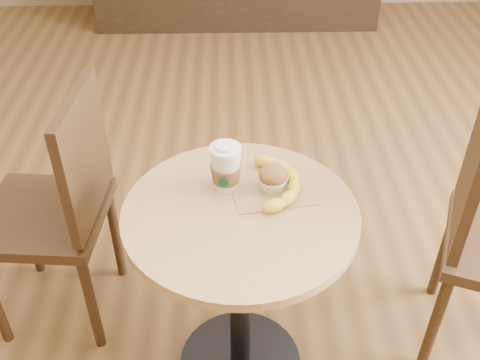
{
  "coord_description": "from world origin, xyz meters",
  "views": [
    {
      "loc": [
        -0.09,
        -1.32,
        1.81
      ],
      "look_at": [
        -0.06,
        -0.07,
        0.83
      ],
      "focal_mm": 42.0,
      "sensor_mm": 36.0,
      "label": 1
    }
  ],
  "objects_px": {
    "chair_left": "(60,205)",
    "banana": "(281,182)",
    "muffin": "(273,178)",
    "cafe_table": "(240,264)",
    "coffee_cup": "(226,169)"
  },
  "relations": [
    {
      "from": "chair_left",
      "to": "banana",
      "type": "distance_m",
      "value": 0.81
    },
    {
      "from": "muffin",
      "to": "banana",
      "type": "bearing_deg",
      "value": 10.63
    },
    {
      "from": "cafe_table",
      "to": "muffin",
      "type": "height_order",
      "value": "muffin"
    },
    {
      "from": "coffee_cup",
      "to": "banana",
      "type": "distance_m",
      "value": 0.17
    },
    {
      "from": "cafe_table",
      "to": "chair_left",
      "type": "xyz_separation_m",
      "value": [
        -0.63,
        0.29,
        0.0
      ]
    },
    {
      "from": "coffee_cup",
      "to": "banana",
      "type": "xyz_separation_m",
      "value": [
        0.16,
        -0.01,
        -0.05
      ]
    },
    {
      "from": "banana",
      "to": "muffin",
      "type": "bearing_deg",
      "value": -167.69
    },
    {
      "from": "chair_left",
      "to": "coffee_cup",
      "type": "relative_size",
      "value": 6.21
    },
    {
      "from": "coffee_cup",
      "to": "muffin",
      "type": "distance_m",
      "value": 0.14
    },
    {
      "from": "coffee_cup",
      "to": "cafe_table",
      "type": "bearing_deg",
      "value": -59.66
    },
    {
      "from": "coffee_cup",
      "to": "banana",
      "type": "height_order",
      "value": "coffee_cup"
    },
    {
      "from": "cafe_table",
      "to": "coffee_cup",
      "type": "relative_size",
      "value": 4.81
    },
    {
      "from": "cafe_table",
      "to": "coffee_cup",
      "type": "bearing_deg",
      "value": 110.58
    },
    {
      "from": "cafe_table",
      "to": "banana",
      "type": "xyz_separation_m",
      "value": [
        0.12,
        0.1,
        0.24
      ]
    },
    {
      "from": "chair_left",
      "to": "banana",
      "type": "height_order",
      "value": "chair_left"
    }
  ]
}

